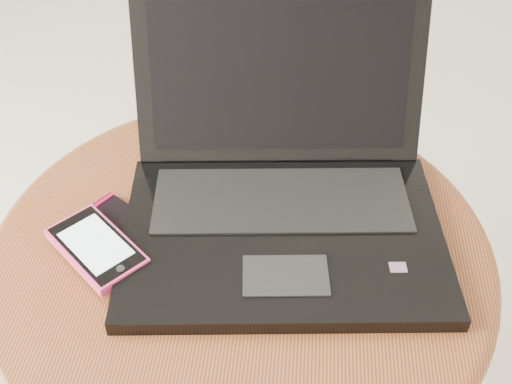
{
  "coord_description": "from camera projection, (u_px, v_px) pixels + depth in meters",
  "views": [
    {
      "loc": [
        0.11,
        -0.5,
        1.08
      ],
      "look_at": [
        0.06,
        0.05,
        0.56
      ],
      "focal_mm": 44.12,
      "sensor_mm": 36.0,
      "label": 1
    }
  ],
  "objects": [
    {
      "name": "table",
      "position": [
        242.0,
        295.0,
        0.85
      ],
      "size": [
        0.63,
        0.63,
        0.5
      ],
      "color": "brown",
      "rests_on": "ground"
    },
    {
      "name": "laptop",
      "position": [
        282.0,
        187.0,
        0.79
      ],
      "size": [
        0.42,
        0.4,
        0.24
      ],
      "color": "black",
      "rests_on": "table"
    },
    {
      "name": "phone_black",
      "position": [
        122.0,
        226.0,
        0.79
      ],
      "size": [
        0.13,
        0.11,
        0.01
      ],
      "color": "black",
      "rests_on": "table"
    },
    {
      "name": "phone_pink",
      "position": [
        97.0,
        248.0,
        0.75
      ],
      "size": [
        0.14,
        0.14,
        0.02
      ],
      "color": "#EA377A",
      "rests_on": "phone_black"
    }
  ]
}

